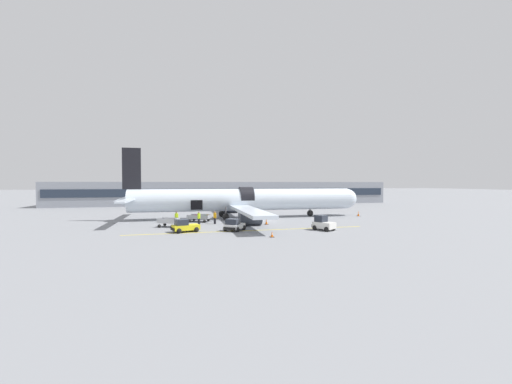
% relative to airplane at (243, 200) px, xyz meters
% --- Properties ---
extents(ground_plane, '(500.00, 500.00, 0.00)m').
position_rel_airplane_xyz_m(ground_plane, '(2.65, -4.17, -2.77)').
color(ground_plane, gray).
extents(apron_marking_line, '(28.14, 0.64, 0.01)m').
position_rel_airplane_xyz_m(apron_marking_line, '(-1.46, -13.03, -2.76)').
color(apron_marking_line, yellow).
rests_on(apron_marking_line, ground_plane).
extents(terminal_strip, '(85.58, 11.82, 5.74)m').
position_rel_airplane_xyz_m(terminal_strip, '(2.65, 34.60, 0.10)').
color(terminal_strip, gray).
rests_on(terminal_strip, ground_plane).
extents(airplane, '(38.45, 34.99, 10.55)m').
position_rel_airplane_xyz_m(airplane, '(0.00, 0.00, 0.00)').
color(airplane, silver).
rests_on(airplane, ground_plane).
extents(baggage_tug_lead, '(2.78, 2.99, 1.40)m').
position_rel_airplane_xyz_m(baggage_tug_lead, '(-3.39, -12.69, -2.16)').
color(baggage_tug_lead, white).
rests_on(baggage_tug_lead, ground_plane).
extents(baggage_tug_mid, '(3.27, 2.46, 1.45)m').
position_rel_airplane_xyz_m(baggage_tug_mid, '(-8.93, -12.38, -2.14)').
color(baggage_tug_mid, yellow).
rests_on(baggage_tug_mid, ground_plane).
extents(baggage_tug_rear, '(2.54, 2.87, 1.73)m').
position_rel_airplane_xyz_m(baggage_tug_rear, '(6.77, -14.61, -2.05)').
color(baggage_tug_rear, silver).
rests_on(baggage_tug_rear, ground_plane).
extents(baggage_cart_loading, '(4.03, 2.85, 1.02)m').
position_rel_airplane_xyz_m(baggage_cart_loading, '(-6.76, -3.43, -2.23)').
color(baggage_cart_loading, '#999BA0').
rests_on(baggage_cart_loading, ground_plane).
extents(baggage_cart_queued, '(3.36, 2.43, 1.10)m').
position_rel_airplane_xyz_m(baggage_cart_queued, '(-10.82, -7.77, -2.24)').
color(baggage_cart_queued, '#B7BABF').
rests_on(baggage_cart_queued, ground_plane).
extents(ground_crew_loader_a, '(0.46, 0.60, 1.71)m').
position_rel_airplane_xyz_m(ground_crew_loader_a, '(-7.06, -6.41, -1.87)').
color(ground_crew_loader_a, black).
rests_on(ground_crew_loader_a, ground_plane).
extents(ground_crew_loader_b, '(0.52, 0.57, 1.70)m').
position_rel_airplane_xyz_m(ground_crew_loader_b, '(-4.94, -6.22, -1.88)').
color(ground_crew_loader_b, black).
rests_on(ground_crew_loader_b, ground_plane).
extents(ground_crew_driver, '(0.53, 0.47, 1.56)m').
position_rel_airplane_xyz_m(ground_crew_driver, '(-9.96, -4.17, -1.95)').
color(ground_crew_driver, black).
rests_on(ground_crew_driver, ground_plane).
extents(safety_cone_nose, '(0.49, 0.49, 0.80)m').
position_rel_airplane_xyz_m(safety_cone_nose, '(19.19, -1.66, -2.39)').
color(safety_cone_nose, black).
rests_on(safety_cone_nose, ground_plane).
extents(safety_cone_engine_left, '(0.43, 0.43, 0.58)m').
position_rel_airplane_xyz_m(safety_cone_engine_left, '(-0.35, -17.84, -2.50)').
color(safety_cone_engine_left, black).
rests_on(safety_cone_engine_left, ground_plane).
extents(safety_cone_wingtip, '(0.47, 0.47, 0.78)m').
position_rel_airplane_xyz_m(safety_cone_wingtip, '(1.64, -8.28, -2.40)').
color(safety_cone_wingtip, black).
rests_on(safety_cone_wingtip, ground_plane).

